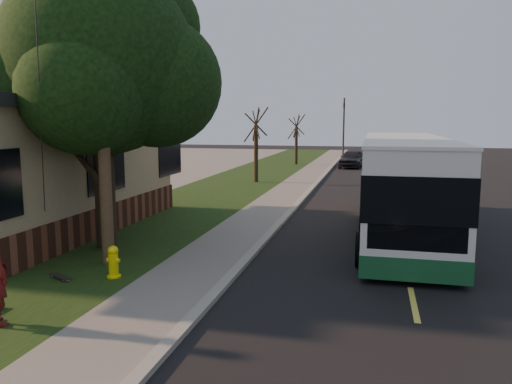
# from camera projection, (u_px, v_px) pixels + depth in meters

# --- Properties ---
(ground) EXTENTS (120.00, 120.00, 0.00)m
(ground) POSITION_uv_depth(u_px,v_px,m) (222.00, 289.00, 10.88)
(ground) COLOR black
(ground) RESTS_ON ground
(road) EXTENTS (8.00, 80.00, 0.01)m
(road) POSITION_uv_depth(u_px,v_px,m) (395.00, 213.00, 19.59)
(road) COLOR black
(road) RESTS_ON ground
(curb) EXTENTS (0.25, 80.00, 0.12)m
(curb) POSITION_uv_depth(u_px,v_px,m) (294.00, 208.00, 20.50)
(curb) COLOR gray
(curb) RESTS_ON ground
(sidewalk) EXTENTS (2.00, 80.00, 0.08)m
(sidewalk) POSITION_uv_depth(u_px,v_px,m) (270.00, 207.00, 20.73)
(sidewalk) COLOR slate
(sidewalk) RESTS_ON ground
(grass_verge) EXTENTS (5.00, 80.00, 0.07)m
(grass_verge) POSITION_uv_depth(u_px,v_px,m) (191.00, 204.00, 21.53)
(grass_verge) COLOR black
(grass_verge) RESTS_ON ground
(fire_hydrant) EXTENTS (0.32, 0.32, 0.74)m
(fire_hydrant) POSITION_uv_depth(u_px,v_px,m) (113.00, 262.00, 11.41)
(fire_hydrant) COLOR #FFEB0D
(fire_hydrant) RESTS_ON grass_verge
(utility_pole) EXTENTS (2.86, 3.21, 9.07)m
(utility_pole) POSITION_uv_depth(u_px,v_px,m) (100.00, 78.00, 11.92)
(utility_pole) COLOR #473321
(utility_pole) RESTS_ON ground
(leafy_tree) EXTENTS (6.30, 6.00, 7.80)m
(leafy_tree) POSITION_uv_depth(u_px,v_px,m) (103.00, 64.00, 13.63)
(leafy_tree) COLOR black
(leafy_tree) RESTS_ON grass_verge
(bare_tree_near) EXTENTS (1.38, 1.21, 4.31)m
(bare_tree_near) POSITION_uv_depth(u_px,v_px,m) (256.00, 146.00, 28.70)
(bare_tree_near) COLOR black
(bare_tree_near) RESTS_ON grass_verge
(bare_tree_far) EXTENTS (1.38, 1.21, 4.03)m
(bare_tree_far) POSITION_uv_depth(u_px,v_px,m) (296.00, 140.00, 40.16)
(bare_tree_far) COLOR black
(bare_tree_far) RESTS_ON grass_verge
(traffic_signal) EXTENTS (0.18, 0.22, 5.50)m
(traffic_signal) POSITION_uv_depth(u_px,v_px,m) (344.00, 125.00, 43.05)
(traffic_signal) COLOR #2D2D30
(traffic_signal) RESTS_ON ground
(transit_bus) EXTENTS (2.63, 11.42, 3.09)m
(transit_bus) POSITION_uv_depth(u_px,v_px,m) (403.00, 182.00, 16.04)
(transit_bus) COLOR silver
(transit_bus) RESTS_ON ground
(skateboard_spare) EXTENTS (0.72, 0.50, 0.07)m
(skateboard_spare) POSITION_uv_depth(u_px,v_px,m) (60.00, 277.00, 11.31)
(skateboard_spare) COLOR black
(skateboard_spare) RESTS_ON grass_verge
(dumpster) EXTENTS (1.30, 1.04, 1.14)m
(dumpster) POSITION_uv_depth(u_px,v_px,m) (6.00, 222.00, 15.01)
(dumpster) COLOR black
(dumpster) RESTS_ON building_lot
(distant_car) EXTENTS (2.11, 4.20, 1.37)m
(distant_car) POSITION_uv_depth(u_px,v_px,m) (352.00, 159.00, 38.29)
(distant_car) COLOR black
(distant_car) RESTS_ON ground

